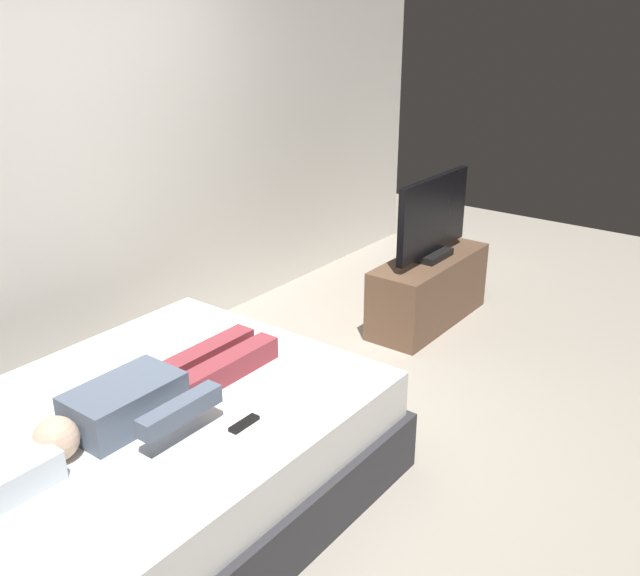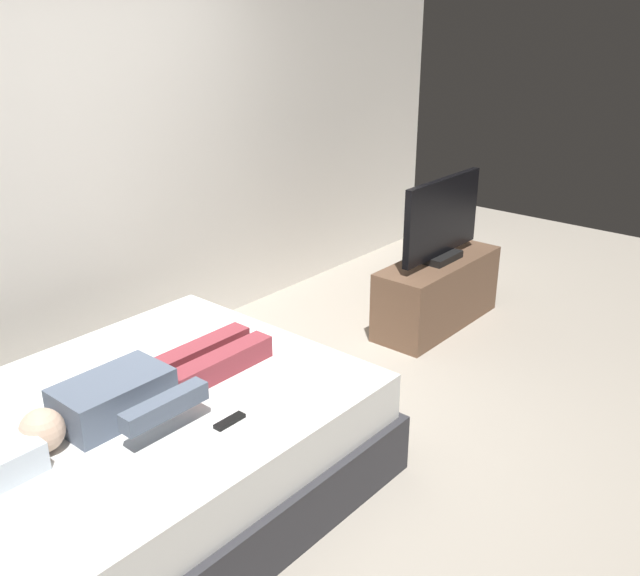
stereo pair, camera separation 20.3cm
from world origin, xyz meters
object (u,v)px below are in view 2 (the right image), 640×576
Objects in this scene: person at (141,389)px; tv_stand at (437,292)px; bed at (136,455)px; tv at (442,221)px; remote at (230,421)px.

person reaches higher than tv_stand.
tv reaches higher than bed.
person is 8.40× the size of remote.
bed is at bearing 120.04° from person.
person is 1.15× the size of tv_stand.
bed is 2.67m from tv.
bed is at bearing 179.97° from tv.
bed is 13.88× the size of remote.
remote is at bearing -169.48° from tv_stand.
person reaches higher than remote.
remote reaches higher than tv_stand.
bed is 0.36m from person.
person reaches higher than bed.
person is 0.44m from remote.
person is at bearing -178.93° from tv_stand.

